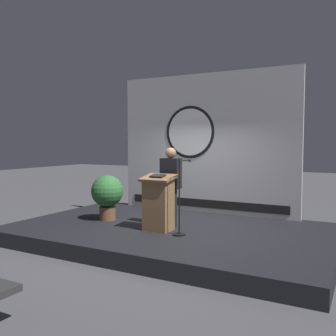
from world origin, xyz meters
TOP-DOWN VIEW (x-y plane):
  - ground_plane at (0.00, 0.00)m, footprint 40.00×40.00m
  - stage_platform at (0.00, 0.00)m, footprint 6.40×4.00m
  - banner_display at (-0.01, 1.85)m, footprint 4.57×0.12m
  - podium at (-0.07, -0.40)m, footprint 0.64×0.50m
  - speaker_person at (-0.04, 0.08)m, footprint 0.40×0.26m
  - microphone_stand at (0.47, -0.48)m, footprint 0.24×0.59m
  - potted_plant at (-1.56, -0.08)m, footprint 0.71×0.71m

SIDE VIEW (x-z plane):
  - ground_plane at x=0.00m, z-range 0.00..0.00m
  - stage_platform at x=0.00m, z-range 0.00..0.30m
  - microphone_stand at x=0.47m, z-range 0.09..1.53m
  - podium at x=-0.07m, z-range 0.29..1.40m
  - potted_plant at x=-1.56m, z-range 0.40..1.41m
  - speaker_person at x=-0.04m, z-range 0.32..1.94m
  - banner_display at x=-0.01m, z-range 0.29..3.71m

